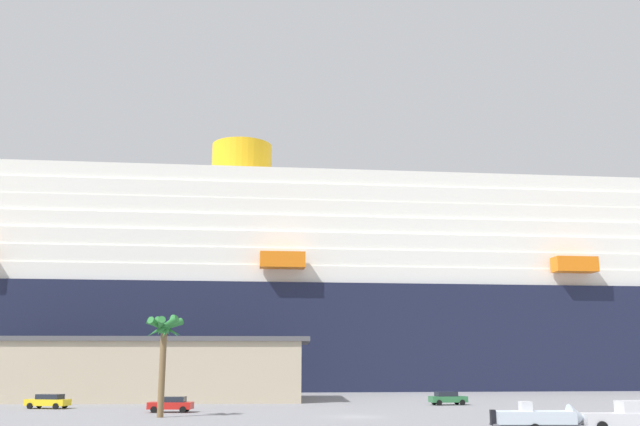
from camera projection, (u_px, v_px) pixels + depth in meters
ground_plane at (343, 400)px, 94.80m from camera, size 600.00×600.00×0.00m
cruise_ship at (410, 302)px, 142.96m from camera, size 278.02×59.51×58.16m
terminal_building at (102, 369)px, 95.84m from camera, size 57.44×20.39×8.31m
pickup_truck at (623, 417)px, 51.99m from camera, size 5.61×2.30×2.20m
small_boat_on_trailer at (544, 418)px, 51.90m from camera, size 8.01×2.40×2.15m
palm_tree at (164, 336)px, 66.52m from camera, size 3.73×3.86×9.60m
parked_car_green_wagon at (448, 398)px, 84.46m from camera, size 4.66×2.64×1.58m
parked_car_yellow_taxi at (48, 401)px, 77.65m from camera, size 5.02×2.74×1.58m
parked_car_red_hatchback at (171, 404)px, 71.88m from camera, size 4.55×2.24×1.58m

